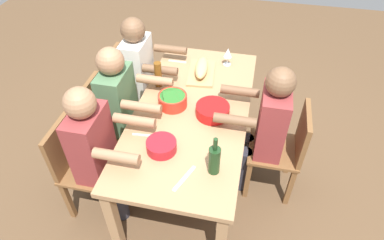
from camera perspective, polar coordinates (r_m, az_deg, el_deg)
ground_plane at (r=3.12m, az=0.00°, el=-8.56°), size 8.00×8.00×0.00m
dining_table at (r=2.65m, az=0.00°, el=0.38°), size 1.79×0.87×0.74m
chair_far_center at (r=2.97m, az=-14.38°, el=-0.01°), size 0.40×0.40×0.85m
diner_far_center at (r=2.77m, az=-11.66°, el=2.73°), size 0.41×0.53×1.20m
chair_far_left at (r=2.68m, az=-18.44°, el=-6.96°), size 0.40×0.40×0.85m
diner_far_left at (r=2.45m, az=-15.73°, el=-4.50°), size 0.41×0.53×1.20m
chair_near_center at (r=2.75m, az=15.60°, el=-4.49°), size 0.40×0.40×0.85m
diner_near_center at (r=2.59m, az=12.46°, el=-0.68°), size 0.41×0.53×1.20m
chair_far_right at (r=3.31m, az=-11.10°, el=5.61°), size 0.40×0.40×0.85m
diner_far_right at (r=3.13m, az=-8.45°, el=8.38°), size 0.41×0.53×1.20m
serving_bowl_fruit at (r=2.51m, az=3.54°, el=1.74°), size 0.25×0.25×0.09m
serving_bowl_salad at (r=2.26m, az=-5.24°, el=-4.33°), size 0.21×0.21×0.08m
serving_bowl_greens at (r=2.59m, az=-3.33°, el=3.48°), size 0.22×0.22×0.10m
cutting_board at (r=2.97m, az=1.61°, el=8.01°), size 0.42×0.26×0.02m
bread_loaf at (r=2.93m, az=1.64°, el=8.90°), size 0.33×0.14×0.09m
wine_bottle at (r=2.09m, az=3.83°, el=-6.74°), size 0.08×0.08×0.29m
beer_bottle at (r=2.79m, az=-5.79°, el=7.74°), size 0.06×0.06×0.22m
wine_glass at (r=3.05m, az=6.12°, el=11.22°), size 0.08×0.08×0.17m
fork_far_left at (r=2.40m, az=-8.18°, el=-2.58°), size 0.03×0.17×0.01m
fork_far_right at (r=3.13m, az=-2.48°, el=9.93°), size 0.02×0.17×0.01m
carving_knife at (r=2.12m, az=-1.32°, el=-9.94°), size 0.22×0.11×0.01m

